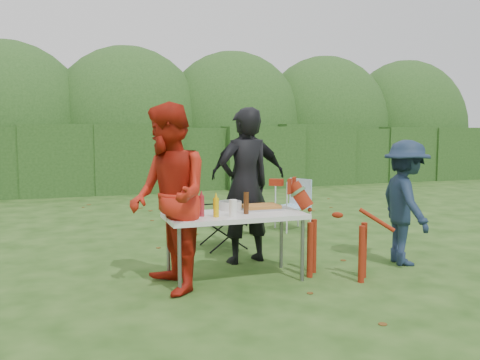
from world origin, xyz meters
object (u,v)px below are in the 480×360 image
object	(u,v)px
camping_chair	(223,215)
lawn_chair	(293,205)
person_cook	(245,186)
mustard_bottle	(216,208)
child	(405,202)
dog	(337,230)
beer_bottle	(246,203)
folding_table	(235,218)
person_red_jacket	(169,198)
ketchup_bottle	(201,206)
paper_towel_roll	(181,202)
person_black_puffy	(248,175)

from	to	relation	value
camping_chair	lawn_chair	world-z (taller)	camping_chair
person_cook	mustard_bottle	size ratio (longest dim) A/B	9.57
child	dog	xyz separation A→B (m)	(-1.08, -0.23, -0.22)
beer_bottle	lawn_chair	bearing A→B (deg)	54.52
folding_table	dog	bearing A→B (deg)	-14.44
lawn_chair	folding_table	bearing A→B (deg)	24.76
person_red_jacket	dog	size ratio (longest dim) A/B	1.71
lawn_chair	person_red_jacket	bearing A→B (deg)	16.26
ketchup_bottle	camping_chair	bearing A→B (deg)	64.71
person_cook	camping_chair	world-z (taller)	person_cook
person_cook	folding_table	bearing A→B (deg)	50.84
person_red_jacket	person_cook	bearing A→B (deg)	120.23
mustard_bottle	folding_table	bearing A→B (deg)	28.52
dog	beer_bottle	bearing A→B (deg)	27.00
lawn_chair	beer_bottle	distance (m)	2.90
camping_chair	paper_towel_roll	xyz separation A→B (m)	(-0.88, -1.28, 0.40)
folding_table	dog	distance (m)	1.15
dog	paper_towel_roll	world-z (taller)	dog
child	mustard_bottle	world-z (taller)	child
beer_bottle	dog	bearing A→B (deg)	-12.48
ketchup_bottle	lawn_chair	bearing A→B (deg)	47.03
person_red_jacket	camping_chair	world-z (taller)	person_red_jacket
person_black_puffy	paper_towel_roll	size ratio (longest dim) A/B	7.27
child	camping_chair	bearing A→B (deg)	63.11
camping_chair	paper_towel_roll	size ratio (longest dim) A/B	3.58
beer_bottle	camping_chair	bearing A→B (deg)	81.68
lawn_chair	paper_towel_roll	bearing A→B (deg)	14.47
folding_table	person_red_jacket	world-z (taller)	person_red_jacket
ketchup_bottle	child	bearing A→B (deg)	-0.13
child	dog	world-z (taller)	child
beer_bottle	paper_towel_roll	size ratio (longest dim) A/B	0.92
camping_chair	ketchup_bottle	xyz separation A→B (m)	(-0.72, -1.52, 0.38)
person_black_puffy	lawn_chair	world-z (taller)	person_black_puffy
person_red_jacket	beer_bottle	distance (m)	0.87
person_black_puffy	ketchup_bottle	xyz separation A→B (m)	(-1.33, -2.18, -0.10)
camping_chair	beer_bottle	size ratio (longest dim) A/B	3.88
child	mustard_bottle	bearing A→B (deg)	104.75
person_red_jacket	child	xyz separation A→B (m)	(2.93, 0.07, -0.20)
folding_table	camping_chair	size ratio (longest dim) A/B	1.61
person_black_puffy	person_cook	bearing A→B (deg)	83.12
beer_bottle	person_cook	bearing A→B (deg)	71.20
paper_towel_roll	person_red_jacket	bearing A→B (deg)	-121.69
child	beer_bottle	world-z (taller)	child
person_red_jacket	child	world-z (taller)	person_red_jacket
person_black_puffy	child	world-z (taller)	person_black_puffy
person_red_jacket	beer_bottle	world-z (taller)	person_red_jacket
mustard_bottle	beer_bottle	xyz separation A→B (m)	(0.36, 0.07, 0.02)
person_black_puffy	mustard_bottle	xyz separation A→B (m)	(-1.20, -2.28, -0.11)
person_red_jacket	ketchup_bottle	distance (m)	0.39
person_black_puffy	beer_bottle	bearing A→B (deg)	84.09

